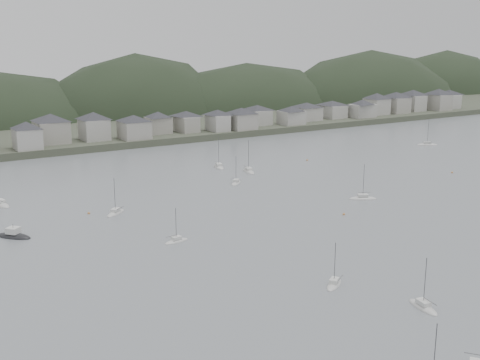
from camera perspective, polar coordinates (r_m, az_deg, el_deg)
ground at (r=118.78m, az=19.90°, el=-9.85°), size 900.00×900.00×0.00m
far_shore_land at (r=373.85m, az=-18.31°, el=5.84°), size 900.00×250.00×3.00m
forested_ridge at (r=352.28m, az=-16.38°, el=3.46°), size 851.55×103.94×102.57m
waterfront_town at (r=287.40m, az=-2.95°, el=5.92°), size 451.48×28.46×12.92m
moored_fleet at (r=163.82m, az=4.89°, el=-2.71°), size 254.82×148.38×13.17m
motor_launch_far at (r=149.87m, az=-20.76°, el=-5.02°), size 8.33×9.01×4.14m
mooring_buoys at (r=163.85m, az=2.28°, el=-2.68°), size 157.91×143.37×0.70m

